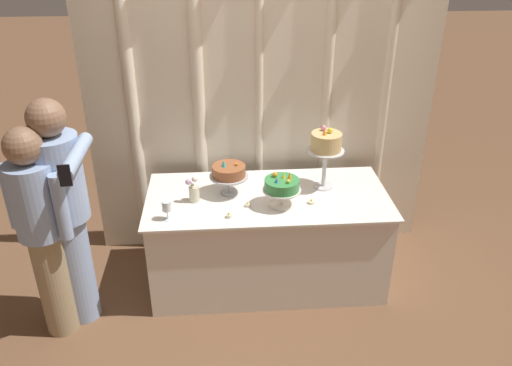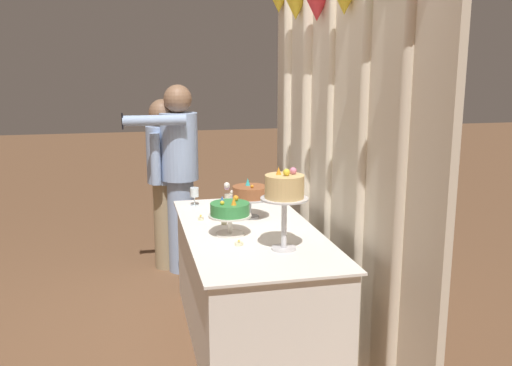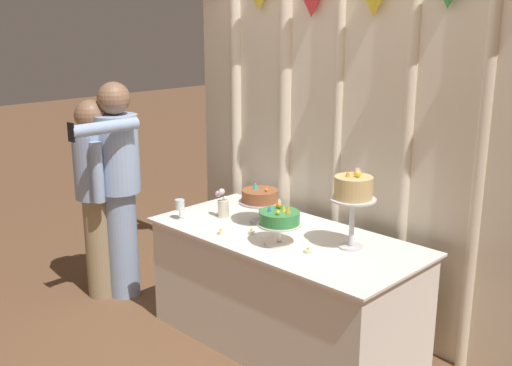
{
  "view_description": "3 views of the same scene",
  "coord_description": "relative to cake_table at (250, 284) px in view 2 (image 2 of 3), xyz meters",
  "views": [
    {
      "loc": [
        -0.32,
        -3.12,
        2.55
      ],
      "look_at": [
        -0.09,
        0.06,
        0.87
      ],
      "focal_mm": 36.06,
      "sensor_mm": 36.0,
      "label": 1
    },
    {
      "loc": [
        3.34,
        -0.62,
        1.76
      ],
      "look_at": [
        -0.11,
        0.16,
        1.02
      ],
      "focal_mm": 39.25,
      "sensor_mm": 36.0,
      "label": 2
    },
    {
      "loc": [
        2.38,
        -2.58,
        2.05
      ],
      "look_at": [
        -0.27,
        0.12,
        1.01
      ],
      "focal_mm": 42.97,
      "sensor_mm": 36.0,
      "label": 3
    }
  ],
  "objects": [
    {
      "name": "cake_table",
      "position": [
        0.0,
        0.0,
        0.0
      ],
      "size": [
        1.75,
        0.83,
        0.74
      ],
      "color": "white",
      "rests_on": "ground_plane"
    },
    {
      "name": "cake_display_center",
      "position": [
        0.08,
        -0.14,
        0.52
      ],
      "size": [
        0.27,
        0.27,
        0.25
      ],
      "color": "silver",
      "rests_on": "cake_table"
    },
    {
      "name": "tealight_near_left",
      "position": [
        -0.15,
        -0.14,
        0.38
      ],
      "size": [
        0.04,
        0.04,
        0.04
      ],
      "color": "beige",
      "rests_on": "cake_table"
    },
    {
      "name": "guest_girl_blue_dress",
      "position": [
        -1.34,
        -0.33,
        0.53
      ],
      "size": [
        0.47,
        0.65,
        1.61
      ],
      "color": "#93ADD6",
      "rests_on": "ground_plane"
    },
    {
      "name": "ground_plane",
      "position": [
        0.0,
        -0.1,
        -0.37
      ],
      "size": [
        24.0,
        24.0,
        0.0
      ],
      "primitive_type": "plane",
      "color": "brown"
    },
    {
      "name": "draped_curtain",
      "position": [
        -0.04,
        0.54,
        1.0
      ],
      "size": [
        2.69,
        0.19,
        2.56
      ],
      "color": "beige",
      "rests_on": "ground_plane"
    },
    {
      "name": "tealight_far_left",
      "position": [
        -0.29,
        -0.28,
        0.38
      ],
      "size": [
        0.04,
        0.04,
        0.04
      ],
      "color": "beige",
      "rests_on": "cake_table"
    },
    {
      "name": "cake_display_leftmost",
      "position": [
        -0.28,
        0.06,
        0.54
      ],
      "size": [
        0.28,
        0.28,
        0.27
      ],
      "color": "#B2B2B7",
      "rests_on": "cake_table"
    },
    {
      "name": "flower_vase",
      "position": [
        -0.53,
        -0.04,
        0.45
      ],
      "size": [
        0.09,
        0.08,
        0.2
      ],
      "color": "beige",
      "rests_on": "cake_table"
    },
    {
      "name": "cake_display_rightmost",
      "position": [
        0.42,
        0.1,
        0.71
      ],
      "size": [
        0.27,
        0.27,
        0.47
      ],
      "color": "silver",
      "rests_on": "cake_table"
    },
    {
      "name": "tealight_near_right",
      "position": [
        0.3,
        -0.13,
        0.38
      ],
      "size": [
        0.05,
        0.05,
        0.03
      ],
      "color": "beige",
      "rests_on": "cake_table"
    },
    {
      "name": "guest_man_pink_jacket",
      "position": [
        -1.45,
        -0.44,
        0.46
      ],
      "size": [
        0.42,
        0.38,
        1.48
      ],
      "color": "#9E8966",
      "rests_on": "ground_plane"
    },
    {
      "name": "wine_glass",
      "position": [
        -0.69,
        -0.27,
        0.47
      ],
      "size": [
        0.06,
        0.06,
        0.14
      ],
      "color": "silver",
      "rests_on": "cake_table"
    }
  ]
}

